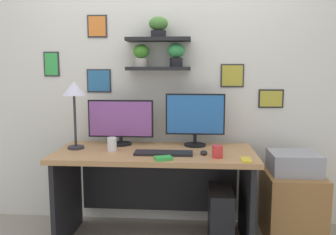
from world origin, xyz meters
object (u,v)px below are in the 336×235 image
(cell_phone, at_px, (246,160))
(water_cup, at_px, (112,144))
(keyboard, at_px, (164,153))
(desk_lamp, at_px, (74,94))
(coffee_mug, at_px, (217,152))
(desk, at_px, (156,175))
(monitor_left, at_px, (121,121))
(computer_tower_right, at_px, (220,218))
(drawer_cabinet, at_px, (292,206))
(monitor_right, at_px, (195,118))
(computer_mouse, at_px, (204,153))
(scissors_tray, at_px, (163,158))
(printer, at_px, (294,163))

(cell_phone, bearing_deg, water_cup, 170.31)
(water_cup, bearing_deg, keyboard, -10.01)
(desk_lamp, xyz_separation_m, coffee_mug, (1.13, -0.21, -0.40))
(desk, distance_m, cell_phone, 0.77)
(monitor_left, distance_m, water_cup, 0.29)
(computer_tower_right, bearing_deg, keyboard, -172.30)
(coffee_mug, bearing_deg, cell_phone, -18.19)
(drawer_cabinet, bearing_deg, computer_tower_right, -164.15)
(coffee_mug, bearing_deg, monitor_right, 112.27)
(monitor_right, xyz_separation_m, computer_mouse, (0.07, -0.31, -0.22))
(keyboard, distance_m, scissors_tray, 0.16)
(monitor_left, distance_m, coffee_mug, 0.90)
(monitor_left, height_order, printer, monitor_left)
(drawer_cabinet, bearing_deg, cell_phone, -140.15)
(desk_lamp, height_order, water_cup, desk_lamp)
(computer_mouse, bearing_deg, printer, 16.21)
(coffee_mug, bearing_deg, drawer_cabinet, 25.29)
(desk_lamp, height_order, coffee_mug, desk_lamp)
(cell_phone, height_order, coffee_mug, coffee_mug)
(desk, height_order, scissors_tray, scissors_tray)
(printer, bearing_deg, monitor_right, 173.04)
(desk, xyz_separation_m, monitor_right, (0.31, 0.16, 0.45))
(cell_phone, xyz_separation_m, scissors_tray, (-0.58, -0.03, 0.01))
(scissors_tray, bearing_deg, printer, 20.94)
(desk_lamp, bearing_deg, desk, 1.62)
(cell_phone, distance_m, coffee_mug, 0.21)
(keyboard, relative_size, computer_tower_right, 0.94)
(computer_mouse, bearing_deg, desk, 159.11)
(water_cup, bearing_deg, coffee_mug, -10.08)
(coffee_mug, relative_size, printer, 0.24)
(printer, distance_m, computer_tower_right, 0.74)
(coffee_mug, xyz_separation_m, computer_tower_right, (0.04, 0.13, -0.56))
(printer, bearing_deg, keyboard, -167.58)
(monitor_left, relative_size, keyboard, 1.26)
(desk_lamp, distance_m, drawer_cabinet, 1.98)
(keyboard, bearing_deg, printer, 12.42)
(cell_phone, height_order, drawer_cabinet, cell_phone)
(monitor_left, relative_size, water_cup, 5.04)
(computer_mouse, distance_m, water_cup, 0.72)
(keyboard, distance_m, water_cup, 0.42)
(coffee_mug, bearing_deg, desk, 153.98)
(monitor_right, relative_size, water_cup, 4.47)
(keyboard, relative_size, coffee_mug, 4.89)
(keyboard, height_order, coffee_mug, coffee_mug)
(monitor_left, relative_size, cell_phone, 3.96)
(water_cup, xyz_separation_m, printer, (1.44, 0.16, -0.16))
(desk, xyz_separation_m, printer, (1.11, 0.07, 0.10))
(coffee_mug, bearing_deg, computer_tower_right, 72.15)
(desk, height_order, printer, desk)
(keyboard, bearing_deg, cell_phone, -12.87)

